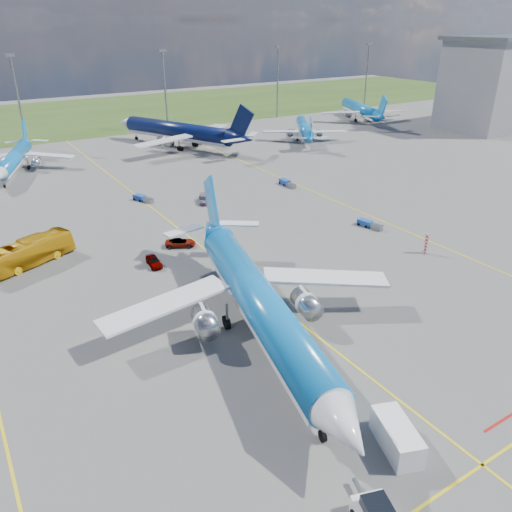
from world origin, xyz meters
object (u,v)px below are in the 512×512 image
service_car_a (154,261)px  bg_jet_ene (360,120)px  main_airliner (260,337)px  service_car_c (204,199)px  bg_jet_nnw (17,173)px  service_van (397,436)px  bg_jet_n (179,147)px  warning_post (426,244)px  baggage_tug_e (287,183)px  bg_jet_ne (304,139)px  baggage_tug_w (369,224)px  apron_bus (27,253)px  service_car_b (180,243)px  baggage_tug_c (143,199)px

service_car_a → bg_jet_ene: bearing=39.1°
main_airliner → service_car_c: size_ratio=10.24×
bg_jet_nnw → service_car_a: (8.31, -59.08, 0.66)m
service_car_a → service_van: bearing=-79.0°
bg_jet_n → warning_post: bearing=67.9°
warning_post → baggage_tug_e: bearing=87.1°
bg_jet_n → bg_jet_ne: bearing=139.8°
warning_post → baggage_tug_w: 11.61m
bg_jet_ne → apron_bus: bg_jet_ne is taller
service_car_b → service_car_c: service_car_c is taller
service_car_c → baggage_tug_c: bearing=168.7°
bg_jet_nnw → service_car_c: bearing=-37.3°
service_car_c → baggage_tug_c: size_ratio=0.97×
service_car_b → baggage_tug_c: size_ratio=0.97×
bg_jet_ne → baggage_tug_w: (-30.70, -57.84, 0.46)m
warning_post → main_airliner: (-31.18, -5.08, -1.50)m
apron_bus → bg_jet_n: bearing=-64.8°
apron_bus → service_car_b: bearing=-128.7°
bg_jet_ne → service_car_b: size_ratio=7.37×
bg_jet_n → baggage_tug_e: bearing=72.1°
apron_bus → baggage_tug_e: size_ratio=2.76×
bg_jet_n → apron_bus: size_ratio=3.60×
baggage_tug_c → baggage_tug_e: (27.93, -6.35, 0.03)m
baggage_tug_c → service_car_b: bearing=-118.5°
bg_jet_ene → service_van: bearing=70.1°
service_car_c → baggage_tug_e: bearing=26.5°
apron_bus → service_car_b: size_ratio=2.95×
main_airliner → baggage_tug_w: 35.53m
bg_jet_ene → baggage_tug_e: size_ratio=8.25×
bg_jet_ne → baggage_tug_c: (-56.97, -26.38, 0.46)m
apron_bus → baggage_tug_w: (48.80, -14.31, -1.36)m
apron_bus → service_car_a: bearing=-146.5°
service_car_b → apron_bus: bearing=101.1°
main_airliner → service_van: (0.91, -18.18, 1.11)m
bg_jet_ne → bg_jet_n: bearing=15.6°
bg_jet_nnw → service_car_b: bg_jet_nnw is taller
service_car_a → baggage_tug_w: bearing=-3.4°
warning_post → service_car_b: size_ratio=0.68×
bg_jet_ene → baggage_tug_w: (-64.18, -71.47, 0.46)m
service_van → service_car_a: size_ratio=1.31×
warning_post → service_van: 38.18m
apron_bus → service_car_a: size_ratio=3.36×
baggage_tug_e → bg_jet_ene: bearing=39.1°
service_car_b → service_car_c: size_ratio=1.00×
warning_post → bg_jet_n: 79.14m
baggage_tug_e → bg_jet_nnw: bearing=141.1°
bg_jet_ene → baggage_tug_e: (-62.52, -46.35, 0.49)m
service_car_b → baggage_tug_e: size_ratio=0.94×
bg_jet_ne → baggage_tug_w: bearing=93.7°
warning_post → service_car_c: size_ratio=0.68×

